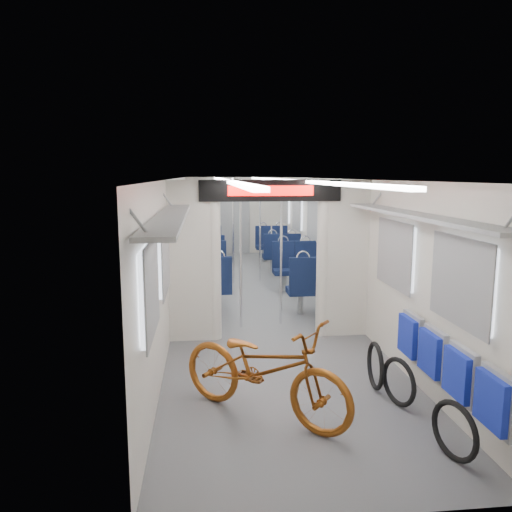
# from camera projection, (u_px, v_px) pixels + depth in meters

# --- Properties ---
(carriage) EXTENTS (12.00, 12.02, 2.31)m
(carriage) POSITION_uv_depth(u_px,v_px,m) (257.00, 224.00, 8.87)
(carriage) COLOR #515456
(carriage) RESTS_ON ground
(bicycle) EXTENTS (1.90, 1.74, 1.01)m
(bicycle) POSITION_uv_depth(u_px,v_px,m) (264.00, 368.00, 4.86)
(bicycle) COLOR #8C4814
(bicycle) RESTS_ON ground
(flip_bench) EXTENTS (0.12, 2.10, 0.51)m
(flip_bench) POSITION_uv_depth(u_px,v_px,m) (446.00, 363.00, 4.79)
(flip_bench) COLOR gray
(flip_bench) RESTS_ON carriage
(bike_hoop_a) EXTENTS (0.19, 0.51, 0.52)m
(bike_hoop_a) POSITION_uv_depth(u_px,v_px,m) (454.00, 434.00, 4.16)
(bike_hoop_a) COLOR black
(bike_hoop_a) RESTS_ON ground
(bike_hoop_b) EXTENTS (0.20, 0.51, 0.52)m
(bike_hoop_b) POSITION_uv_depth(u_px,v_px,m) (398.00, 384.00, 5.15)
(bike_hoop_b) COLOR black
(bike_hoop_b) RESTS_ON ground
(bike_hoop_c) EXTENTS (0.08, 0.54, 0.54)m
(bike_hoop_c) POSITION_uv_depth(u_px,v_px,m) (375.00, 368.00, 5.55)
(bike_hoop_c) COLOR black
(bike_hoop_c) RESTS_ON ground
(seat_bay_near_left) EXTENTS (0.92, 2.14, 1.12)m
(seat_bay_near_left) POSITION_uv_depth(u_px,v_px,m) (205.00, 272.00, 9.45)
(seat_bay_near_left) COLOR black
(seat_bay_near_left) RESTS_ON ground
(seat_bay_near_right) EXTENTS (0.93, 2.15, 1.12)m
(seat_bay_near_right) POSITION_uv_depth(u_px,v_px,m) (304.00, 272.00, 9.41)
(seat_bay_near_right) COLOR black
(seat_bay_near_right) RESTS_ON ground
(seat_bay_far_left) EXTENTS (0.93, 2.19, 1.13)m
(seat_bay_far_left) POSITION_uv_depth(u_px,v_px,m) (204.00, 249.00, 12.35)
(seat_bay_far_left) COLOR black
(seat_bay_far_left) RESTS_ON ground
(seat_bay_far_right) EXTENTS (0.90, 2.01, 1.08)m
(seat_bay_far_right) POSITION_uv_depth(u_px,v_px,m) (276.00, 246.00, 12.94)
(seat_bay_far_right) COLOR black
(seat_bay_far_right) RESTS_ON ground
(stanchion_near_left) EXTENTS (0.04, 0.04, 2.30)m
(stanchion_near_left) POSITION_uv_depth(u_px,v_px,m) (241.00, 255.00, 7.67)
(stanchion_near_left) COLOR silver
(stanchion_near_left) RESTS_ON ground
(stanchion_near_right) EXTENTS (0.04, 0.04, 2.30)m
(stanchion_near_right) POSITION_uv_depth(u_px,v_px,m) (281.00, 253.00, 7.86)
(stanchion_near_right) COLOR silver
(stanchion_near_right) RESTS_ON ground
(stanchion_far_left) EXTENTS (0.04, 0.04, 2.30)m
(stanchion_far_left) POSITION_uv_depth(u_px,v_px,m) (233.00, 231.00, 10.88)
(stanchion_far_left) COLOR silver
(stanchion_far_left) RESTS_ON ground
(stanchion_far_right) EXTENTS (0.04, 0.04, 2.30)m
(stanchion_far_right) POSITION_uv_depth(u_px,v_px,m) (260.00, 230.00, 11.14)
(stanchion_far_right) COLOR silver
(stanchion_far_right) RESTS_ON ground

